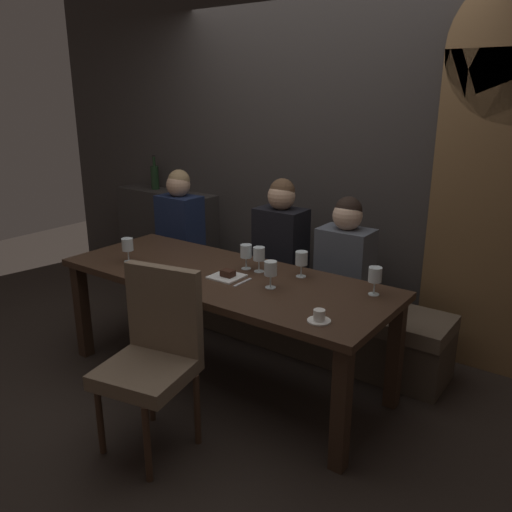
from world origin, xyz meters
TOP-DOWN VIEW (x-y plane):
  - ground at (0.00, 0.00)m, footprint 9.00×9.00m
  - back_wall_tiled at (0.00, 1.22)m, footprint 6.00×0.12m
  - arched_door at (1.35, 1.15)m, footprint 0.90×0.05m
  - back_counter at (-1.55, 1.04)m, footprint 1.10×0.28m
  - dining_table at (0.00, 0.00)m, footprint 2.20×0.84m
  - banquette_bench at (0.00, 0.70)m, footprint 2.50×0.44m
  - chair_near_side at (0.12, -0.72)m, footprint 0.52×0.52m
  - diner_redhead at (-1.05, 0.70)m, footprint 0.36×0.24m
  - diner_bearded at (-0.02, 0.69)m, footprint 0.36×0.24m
  - diner_far_end at (0.50, 0.70)m, footprint 0.36×0.24m
  - wine_bottle_dark_red at (-1.71, 1.05)m, footprint 0.08×0.08m
  - wine_glass_near_right at (0.15, 0.17)m, footprint 0.08×0.08m
  - wine_glass_far_left at (0.38, -0.02)m, footprint 0.08×0.08m
  - wine_glass_far_right at (0.91, 0.24)m, footprint 0.08×0.08m
  - wine_glass_near_left at (0.05, 0.17)m, footprint 0.08×0.08m
  - wine_glass_end_left at (-0.69, -0.18)m, footprint 0.08×0.08m
  - wine_glass_end_right at (0.42, 0.25)m, footprint 0.08×0.08m
  - espresso_cup at (0.84, -0.26)m, footprint 0.12×0.12m
  - dessert_plate at (0.06, -0.03)m, footprint 0.19×0.19m
  - fork_on_table at (0.19, -0.05)m, footprint 0.02×0.17m

SIDE VIEW (x-z plane):
  - ground at x=0.00m, z-range 0.00..0.00m
  - banquette_bench at x=0.00m, z-range 0.00..0.45m
  - back_counter at x=-1.55m, z-range 0.00..0.95m
  - chair_near_side at x=0.12m, z-range 0.07..1.05m
  - dining_table at x=0.00m, z-range 0.28..1.02m
  - fork_on_table at x=0.19m, z-range 0.74..0.75m
  - dessert_plate at x=0.06m, z-range 0.73..0.78m
  - espresso_cup at x=0.84m, z-range 0.73..0.80m
  - diner_far_end at x=0.50m, z-range 0.43..1.16m
  - diner_redhead at x=-1.05m, z-range 0.43..1.21m
  - diner_bearded at x=-0.02m, z-range 0.43..1.24m
  - wine_glass_end_left at x=-0.69m, z-range 0.77..0.93m
  - wine_glass_end_right at x=0.42m, z-range 0.77..0.93m
  - wine_glass_far_right at x=0.91m, z-range 0.77..0.93m
  - wine_glass_near_right at x=0.15m, z-range 0.77..0.94m
  - wine_glass_far_left at x=0.38m, z-range 0.77..0.94m
  - wine_glass_near_left at x=0.05m, z-range 0.77..0.94m
  - wine_bottle_dark_red at x=-1.71m, z-range 0.91..1.23m
  - arched_door at x=1.35m, z-range 0.09..2.64m
  - back_wall_tiled at x=0.00m, z-range 0.00..3.00m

